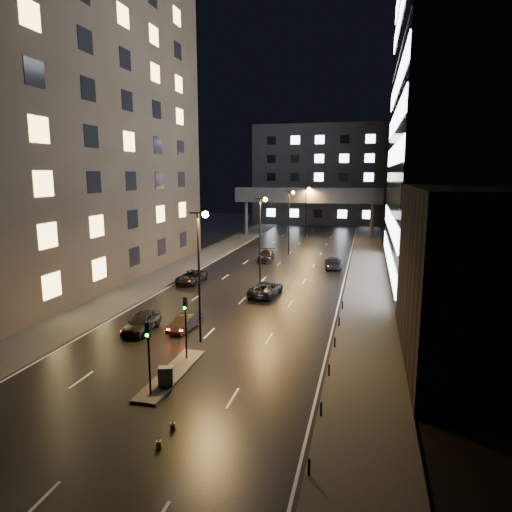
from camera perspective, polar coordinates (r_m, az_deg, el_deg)
The scene contains 25 objects.
ground at distance 65.97m, azimuth 2.91°, elevation -0.98°, with size 160.00×160.00×0.00m, color black.
sidewalk_left at distance 64.81m, azimuth -8.87°, elevation -1.23°, with size 5.00×110.00×0.15m, color #383533.
sidewalk_right at distance 59.93m, azimuth 13.80°, elevation -2.35°, with size 5.00×110.00×0.15m, color #383533.
building_left at distance 59.29m, azimuth -23.11°, elevation 16.40°, with size 15.00×48.00×40.00m, color #2D2319.
building_right_low at distance 34.17m, azimuth 26.74°, elevation -2.42°, with size 10.00×18.00×12.00m, color black.
building_right_glass at distance 61.67m, azimuth 27.07°, elevation 18.19°, with size 20.00×36.00×45.00m, color black.
building_far at distance 122.16m, azimuth 8.22°, elevation 10.00°, with size 34.00×14.00×25.00m, color #333335.
skybridge at distance 94.45m, azimuth 6.44°, elevation 7.46°, with size 30.00×3.00×10.00m.
median_island at distance 30.94m, azimuth -10.46°, elevation -14.30°, with size 1.60×8.00×0.15m, color #383533.
traffic_signal_near at distance 31.98m, azimuth -8.79°, elevation -7.63°, with size 0.28×0.34×4.40m.
traffic_signal_far at distance 27.29m, azimuth -13.29°, elevation -10.98°, with size 0.28×0.34×4.40m.
bollard_row at distance 32.57m, azimuth 9.49°, elevation -12.26°, with size 0.12×25.12×0.90m.
streetlight_near at distance 34.36m, azimuth -6.93°, elevation -0.47°, with size 1.45×0.50×10.15m.
streetlight_mid_a at distance 53.31m, azimuth 0.68°, elevation 3.42°, with size 1.45×0.50×10.15m.
streetlight_mid_b at distance 72.83m, azimuth 4.28°, elevation 5.23°, with size 1.45×0.50×10.15m.
streetlight_far at distance 92.56m, azimuth 6.36°, elevation 6.27°, with size 1.45×0.50×10.15m.
car_away_a at distance 39.00m, azimuth -14.11°, elevation -8.04°, with size 1.91×4.74×1.61m, color black.
car_away_b at distance 38.74m, azimuth -8.88°, elevation -8.21°, with size 1.40×4.00×1.32m, color black.
car_away_c at distance 54.82m, azimuth -8.11°, elevation -2.61°, with size 2.43×5.27×1.46m, color black.
car_away_d at distance 67.99m, azimuth 1.28°, elevation 0.04°, with size 2.21×5.45×1.58m, color black.
car_toward_a at distance 48.65m, azimuth 1.23°, elevation -4.12°, with size 2.55×5.52×1.53m, color black.
car_toward_b at distance 63.57m, azimuth 9.62°, elevation -0.82°, with size 2.22×5.46×1.58m, color black.
utility_cabinet at distance 29.09m, azimuth -11.19°, elevation -14.54°, with size 0.88×0.55×1.19m, color #525254.
cone_a at distance 23.80m, azimuth -12.07°, elevation -21.84°, with size 0.32×0.32×0.57m, color orange.
cone_b at distance 25.06m, azimuth -10.36°, elevation -20.05°, with size 0.33×0.33×0.54m, color #DD4E0B.
Camera 1 is at (12.19, -23.55, 12.85)m, focal length 32.00 mm.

